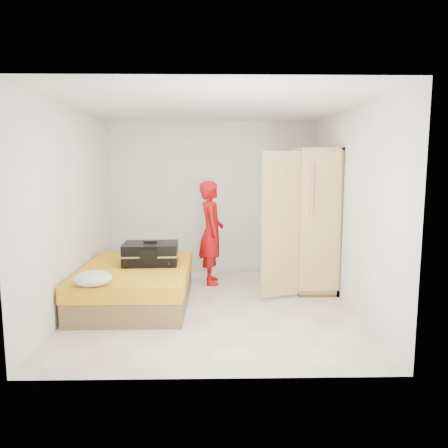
{
  "coord_description": "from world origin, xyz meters",
  "views": [
    {
      "loc": [
        0.03,
        -5.64,
        1.91
      ],
      "look_at": [
        0.16,
        0.7,
        1.0
      ],
      "focal_mm": 35.0,
      "sensor_mm": 36.0,
      "label": 1
    }
  ],
  "objects_px": {
    "bed": "(136,284)",
    "wardrobe": "(309,222)",
    "suitcase": "(151,254)",
    "round_cushion": "(93,278)",
    "person": "(211,233)"
  },
  "relations": [
    {
      "from": "bed",
      "to": "suitcase",
      "type": "height_order",
      "value": "suitcase"
    },
    {
      "from": "person",
      "to": "suitcase",
      "type": "xyz_separation_m",
      "value": [
        -0.83,
        -0.79,
        -0.16
      ]
    },
    {
      "from": "suitcase",
      "to": "bed",
      "type": "bearing_deg",
      "value": -143.21
    },
    {
      "from": "wardrobe",
      "to": "suitcase",
      "type": "height_order",
      "value": "wardrobe"
    },
    {
      "from": "suitcase",
      "to": "round_cushion",
      "type": "height_order",
      "value": "suitcase"
    },
    {
      "from": "bed",
      "to": "suitcase",
      "type": "xyz_separation_m",
      "value": [
        0.19,
        0.15,
        0.39
      ]
    },
    {
      "from": "bed",
      "to": "wardrobe",
      "type": "relative_size",
      "value": 0.96
    },
    {
      "from": "wardrobe",
      "to": "suitcase",
      "type": "xyz_separation_m",
      "value": [
        -2.32,
        -0.55,
        -0.35
      ]
    },
    {
      "from": "person",
      "to": "wardrobe",
      "type": "bearing_deg",
      "value": -104.85
    },
    {
      "from": "round_cushion",
      "to": "bed",
      "type": "bearing_deg",
      "value": 70.46
    },
    {
      "from": "wardrobe",
      "to": "person",
      "type": "xyz_separation_m",
      "value": [
        -1.48,
        0.25,
        -0.19
      ]
    },
    {
      "from": "bed",
      "to": "suitcase",
      "type": "distance_m",
      "value": 0.46
    },
    {
      "from": "bed",
      "to": "suitcase",
      "type": "bearing_deg",
      "value": 39.19
    },
    {
      "from": "wardrobe",
      "to": "bed",
      "type": "bearing_deg",
      "value": -164.38
    },
    {
      "from": "bed",
      "to": "round_cushion",
      "type": "height_order",
      "value": "round_cushion"
    }
  ]
}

